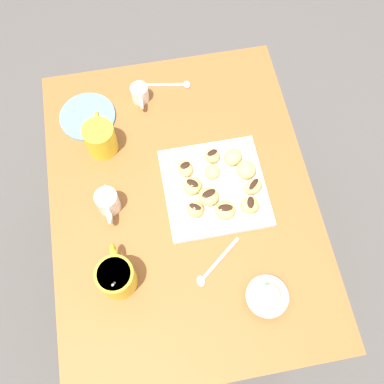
{
  "coord_description": "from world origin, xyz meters",
  "views": [
    {
      "loc": [
        -0.45,
        0.06,
        1.83
      ],
      "look_at": [
        0.0,
        -0.03,
        0.76
      ],
      "focal_mm": 40.58,
      "sensor_mm": 36.0,
      "label": 1
    }
  ],
  "objects": [
    {
      "name": "ground_plane",
      "position": [
        0.0,
        0.0,
        0.0
      ],
      "size": [
        8.0,
        8.0,
        0.0
      ],
      "primitive_type": "plane",
      "color": "#514C47"
    },
    {
      "name": "chocolate_drizzle_1",
      "position": [
        0.1,
        -0.1,
        0.79
      ],
      "size": [
        0.02,
        0.03,
        0.0
      ],
      "primitive_type": "ellipsoid",
      "rotation": [
        0.0,
        0.0,
        5.06
      ],
      "color": "black",
      "rests_on": "beignet_1"
    },
    {
      "name": "dining_table",
      "position": [
        0.0,
        0.0,
        0.59
      ],
      "size": [
        0.95,
        0.72,
        0.74
      ],
      "color": "#935628",
      "rests_on": "ground_plane"
    },
    {
      "name": "chocolate_drizzle_2",
      "position": [
        -0.07,
        -0.17,
        0.79
      ],
      "size": [
        0.04,
        0.03,
        0.0
      ],
      "primitive_type": "ellipsoid",
      "rotation": [
        0.0,
        0.0,
        -0.29
      ],
      "color": "black",
      "rests_on": "beignet_2"
    },
    {
      "name": "cream_pitcher_white",
      "position": [
        0.01,
        0.2,
        0.78
      ],
      "size": [
        0.1,
        0.06,
        0.07
      ],
      "color": "white",
      "rests_on": "dining_table"
    },
    {
      "name": "ice_cream_bowl",
      "position": [
        -0.3,
        -0.16,
        0.77
      ],
      "size": [
        0.11,
        0.11,
        0.08
      ],
      "color": "white",
      "rests_on": "dining_table"
    },
    {
      "name": "chocolate_drizzle_5",
      "position": [
        -0.02,
        -0.19,
        0.79
      ],
      "size": [
        0.04,
        0.04,
        0.0
      ],
      "primitive_type": "ellipsoid",
      "rotation": [
        0.0,
        0.0,
        2.33
      ],
      "color": "black",
      "rests_on": "beignet_5"
    },
    {
      "name": "beignet_0",
      "position": [
        -0.05,
        -0.03,
        0.77
      ],
      "size": [
        0.06,
        0.06,
        0.04
      ],
      "primitive_type": "ellipsoid",
      "rotation": [
        0.0,
        0.0,
        3.88
      ],
      "color": "#E5B260",
      "rests_on": "pastry_plate_square"
    },
    {
      "name": "beignet_5",
      "position": [
        -0.02,
        -0.19,
        0.77
      ],
      "size": [
        0.06,
        0.07,
        0.03
      ],
      "primitive_type": "ellipsoid",
      "rotation": [
        0.0,
        0.0,
        1.99
      ],
      "color": "#E5B260",
      "rests_on": "pastry_plate_square"
    },
    {
      "name": "saucer_sky_left",
      "position": [
        0.31,
        0.23,
        0.74
      ],
      "size": [
        0.16,
        0.16,
        0.01
      ],
      "primitive_type": "cylinder",
      "color": "#66A8DB",
      "rests_on": "dining_table"
    },
    {
      "name": "chocolate_drizzle_10",
      "position": [
        0.02,
        -0.03,
        0.79
      ],
      "size": [
        0.04,
        0.04,
        0.0
      ],
      "primitive_type": "ellipsoid",
      "rotation": [
        0.0,
        0.0,
        0.91
      ],
      "color": "black",
      "rests_on": "beignet_10"
    },
    {
      "name": "chocolate_drizzle_8",
      "position": [
        0.07,
        -0.02,
        0.79
      ],
      "size": [
        0.03,
        0.03,
        0.0
      ],
      "primitive_type": "ellipsoid",
      "rotation": [
        0.0,
        0.0,
        1.92
      ],
      "color": "black",
      "rests_on": "beignet_8"
    },
    {
      "name": "loose_spoon_by_plate",
      "position": [
        -0.2,
        -0.04,
        0.74
      ],
      "size": [
        0.11,
        0.13,
        0.01
      ],
      "color": "silver",
      "rests_on": "dining_table"
    },
    {
      "name": "beignet_1",
      "position": [
        0.1,
        -0.1,
        0.77
      ],
      "size": [
        0.06,
        0.06,
        0.03
      ],
      "primitive_type": "ellipsoid",
      "rotation": [
        0.0,
        0.0,
        5.21
      ],
      "color": "#E5B260",
      "rests_on": "pastry_plate_square"
    },
    {
      "name": "coffee_mug_yellow_left",
      "position": [
        -0.2,
        0.2,
        0.79
      ],
      "size": [
        0.13,
        0.09,
        0.14
      ],
      "color": "yellow",
      "rests_on": "dining_table"
    },
    {
      "name": "chocolate_sauce_pitcher",
      "position": [
        0.34,
        0.07,
        0.77
      ],
      "size": [
        0.09,
        0.05,
        0.06
      ],
      "color": "white",
      "rests_on": "dining_table"
    },
    {
      "name": "beignet_6",
      "position": [
        -0.07,
        -0.1,
        0.77
      ],
      "size": [
        0.06,
        0.06,
        0.03
      ],
      "primitive_type": "ellipsoid",
      "rotation": [
        0.0,
        0.0,
        1.45
      ],
      "color": "#E5B260",
      "rests_on": "pastry_plate_square"
    },
    {
      "name": "beignet_7",
      "position": [
        0.05,
        -0.09,
        0.77
      ],
      "size": [
        0.06,
        0.06,
        0.03
      ],
      "primitive_type": "ellipsoid",
      "rotation": [
        0.0,
        0.0,
        5.61
      ],
      "color": "#E5B260",
      "rests_on": "pastry_plate_square"
    },
    {
      "name": "beignet_3",
      "position": [
        -0.02,
        -0.07,
        0.77
      ],
      "size": [
        0.08,
        0.08,
        0.04
      ],
      "primitive_type": "ellipsoid",
      "rotation": [
        0.0,
        0.0,
        5.29
      ],
      "color": "#E5B260",
      "rests_on": "pastry_plate_square"
    },
    {
      "name": "beignet_10",
      "position": [
        0.02,
        -0.03,
        0.77
      ],
      "size": [
        0.07,
        0.07,
        0.03
      ],
      "primitive_type": "ellipsoid",
      "rotation": [
        0.0,
        0.0,
        0.76
      ],
      "color": "#E5B260",
      "rests_on": "pastry_plate_square"
    },
    {
      "name": "pastry_plate_square",
      "position": [
        0.01,
        -0.09,
        0.74
      ],
      "size": [
        0.28,
        0.28,
        0.02
      ],
      "primitive_type": "cube",
      "color": "white",
      "rests_on": "dining_table"
    },
    {
      "name": "chocolate_drizzle_3",
      "position": [
        -0.02,
        -0.07,
        0.79
      ],
      "size": [
        0.03,
        0.04,
        0.0
      ],
      "primitive_type": "ellipsoid",
      "rotation": [
        0.0,
        0.0,
        5.04
      ],
      "color": "black",
      "rests_on": "beignet_3"
    },
    {
      "name": "beignet_4",
      "position": [
        0.08,
        -0.16,
        0.77
      ],
      "size": [
        0.07,
        0.07,
        0.03
      ],
      "primitive_type": "ellipsoid",
      "rotation": [
        0.0,
        0.0,
        3.82
      ],
      "color": "#E5B260",
      "rests_on": "pastry_plate_square"
    },
    {
      "name": "beignet_2",
      "position": [
        -0.07,
        -0.17,
        0.77
      ],
      "size": [
        0.05,
        0.05,
        0.04
      ],
      "primitive_type": "ellipsoid",
      "rotation": [
        0.0,
        0.0,
        0.03
      ],
      "color": "#E5B260",
      "rests_on": "pastry_plate_square"
    },
    {
      "name": "beignet_9",
      "position": [
        0.04,
        -0.18,
        0.77
      ],
      "size": [
        0.08,
        0.08,
        0.04
      ],
      "primitive_type": "ellipsoid",
      "rotation": [
        0.0,
        0.0,
        5.65
      ],
      "color": "#E5B260",
      "rests_on": "pastry_plate_square"
    },
    {
      "name": "chocolate_drizzle_0",
      "position": [
        -0.05,
        -0.03,
        0.79
      ],
      "size": [
        0.03,
        0.03,
        0.0
      ],
      "primitive_type": "ellipsoid",
      "rotation": [
        0.0,
        0.0,
        4.17
      ],
      "color": "black",
      "rests_on": "beignet_0"
    },
    {
      "name": "chocolate_drizzle_6",
      "position": [
        -0.07,
        -0.1,
        0.78
      ],
      "size": [
        0.02,
        0.04,
        0.0
      ],
      "primitive_type": "ellipsoid",
      "rotation": [
        0.0,
        0.0,
        1.43
      ],
      "color": "black",
      "rests_on": "beignet_6"
    },
    {
      "name": "loose_spoon_near_saucer",
      "position": [
        0.38,
        -0.03,
        0.74
      ],
      "size": [
        0.04,
        0.16,
        0.01
      ],
      "color": "silver",
      "rests_on": "dining_table"
    },
    {
      "name": "beignet_8",
      "position": [
        0.07,
        -0.02,
        0.77
      ],
      "size": [
        0.06,
        0.05,
        0.03
      ],
      "primitive_type": "ellipsoid",
      "rotation": [
        0.0,
        0.0,
        1.71
      ],
      "color": "#E5B260",
      "rests_on": "pastry_plate_square"
    },
    {
      "name": "coffee_mug_yellow_right",
      "position": [
        0.2,
        0.2,
        0.79
      ],
      "size": [
        0.13,
        0.09,
        0.1
      ],
      "color": "yellow",
      "rests_on": "dining_table"
    }
  ]
}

